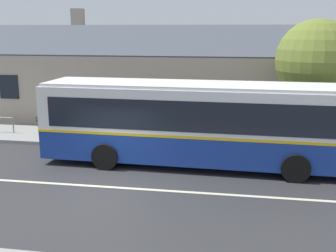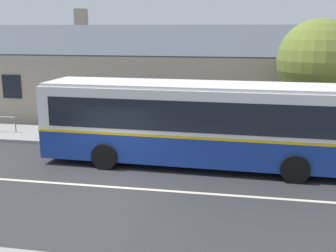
% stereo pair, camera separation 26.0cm
% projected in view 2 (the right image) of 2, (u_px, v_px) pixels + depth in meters
% --- Properties ---
extents(ground_plane, '(300.00, 300.00, 0.00)m').
position_uv_depth(ground_plane, '(102.00, 186.00, 14.12)').
color(ground_plane, '#2D2D30').
extents(sidewalk_far, '(60.00, 3.00, 0.15)m').
position_uv_depth(sidewalk_far, '(145.00, 139.00, 19.85)').
color(sidewalk_far, gray).
rests_on(sidewalk_far, ground).
extents(lane_divider_stripe, '(60.00, 0.16, 0.01)m').
position_uv_depth(lane_divider_stripe, '(102.00, 186.00, 14.12)').
color(lane_divider_stripe, beige).
rests_on(lane_divider_stripe, ground).
extents(community_building, '(27.87, 8.97, 6.43)m').
position_uv_depth(community_building, '(194.00, 82.00, 25.73)').
color(community_building, tan).
rests_on(community_building, ground).
extents(transit_bus, '(11.89, 2.98, 3.17)m').
position_uv_depth(transit_bus, '(196.00, 122.00, 16.01)').
color(transit_bus, navy).
rests_on(transit_bus, ground).
extents(bench_by_building, '(1.77, 0.51, 0.94)m').
position_uv_depth(bench_by_building, '(57.00, 126.00, 20.26)').
color(bench_by_building, brown).
rests_on(bench_by_building, sidewalk_far).
extents(bench_down_street, '(1.53, 0.51, 0.94)m').
position_uv_depth(bench_down_street, '(139.00, 131.00, 19.43)').
color(bench_down_street, brown).
rests_on(bench_down_street, sidewalk_far).
extents(street_tree_primary, '(3.56, 3.56, 5.62)m').
position_uv_depth(street_tree_primary, '(321.00, 63.00, 18.34)').
color(street_tree_primary, '#4C3828').
rests_on(street_tree_primary, ground).
extents(bike_rack, '(1.16, 0.06, 0.78)m').
position_uv_depth(bike_rack, '(5.00, 121.00, 20.87)').
color(bike_rack, slate).
rests_on(bike_rack, sidewalk_far).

